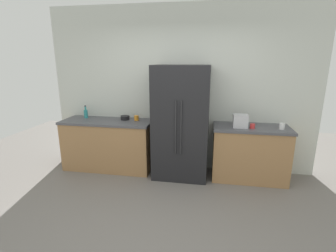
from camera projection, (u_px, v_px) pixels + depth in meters
name	position (u px, v px, depth m)	size (l,w,h in m)	color
ground_plane	(159.00, 226.00, 2.94)	(9.22, 9.22, 0.00)	slate
kitchen_back_panel	(180.00, 90.00, 4.32)	(4.61, 0.10, 2.81)	silver
counter_left	(109.00, 144.00, 4.45)	(1.58, 0.61, 0.89)	#9E7247
counter_right	(249.00, 153.00, 4.04)	(1.19, 0.61, 0.89)	#9E7247
refrigerator	(181.00, 123.00, 4.05)	(0.89, 0.69, 1.84)	black
toaster	(240.00, 121.00, 3.86)	(0.22, 0.18, 0.21)	silver
bottle_a	(86.00, 113.00, 4.50)	(0.07, 0.07, 0.23)	teal
cup_a	(252.00, 126.00, 3.82)	(0.08, 0.08, 0.07)	red
cup_b	(282.00, 126.00, 3.77)	(0.08, 0.08, 0.10)	white
cup_c	(136.00, 118.00, 4.33)	(0.08, 0.08, 0.08)	orange
bowl_a	(125.00, 118.00, 4.39)	(0.16, 0.16, 0.07)	black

